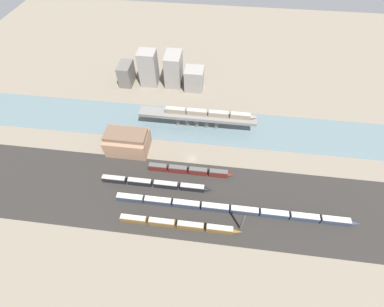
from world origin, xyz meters
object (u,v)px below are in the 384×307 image
Objects in this scene: train_yard_far at (156,184)px; train_yard_outer at (190,170)px; train_yard_mid at (233,209)px; warehouse_building at (127,142)px; train_yard_near at (179,224)px; train_on_bridge at (210,113)px; signal_tower at (243,221)px.

train_yard_outer is at bearing 31.58° from train_yard_far.
warehouse_building is (-58.59, 31.43, 4.14)m from train_yard_mid.
train_yard_near is at bearing -50.19° from warehouse_building.
train_yard_outer is (-7.16, -34.97, -8.58)m from train_on_bridge.
warehouse_building is at bearing 132.03° from train_yard_far.
train_yard_mid is at bearing -28.21° from warehouse_building.
train_on_bridge is 0.96× the size of train_yard_near.
train_on_bridge is 1.19× the size of train_yard_outer.
warehouse_building is (-35.93, 12.17, 3.96)m from train_yard_outer.
warehouse_building is at bearing 161.29° from train_yard_outer.
train_yard_far is (-38.72, 9.39, -0.08)m from train_yard_mid.
train_yard_mid is 10.57m from signal_tower.
train_yard_far is at bearing -117.37° from train_on_bridge.
train_yard_mid is 2.53× the size of train_yard_outer.
train_on_bridge is at bearing 105.96° from train_yard_mid.
train_on_bridge is 65.61m from train_yard_near.
signal_tower is (42.34, -17.41, 5.93)m from train_yard_far.
train_yard_mid is 39.84m from train_yard_far.
train_yard_near is 28.17m from signal_tower.
train_yard_far is at bearing -148.42° from train_yard_outer.
train_yard_mid is at bearing 23.29° from train_yard_near.
train_yard_mid is (15.50, -54.22, -8.75)m from train_on_bridge.
train_yard_near is at bearing -175.33° from signal_tower.
warehouse_building reaches higher than train_yard_mid.
train_yard_near is (-8.34, -64.49, -8.75)m from train_on_bridge.
train_on_bridge is 57.07m from train_yard_mid.
warehouse_building reaches higher than train_on_bridge.
signal_tower is (3.62, -8.02, 5.85)m from train_yard_mid.
signal_tower reaches higher than train_yard_near.
train_yard_outer is 1.97× the size of warehouse_building.
signal_tower reaches higher than train_yard_far.
train_yard_near reaches higher than train_yard_mid.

